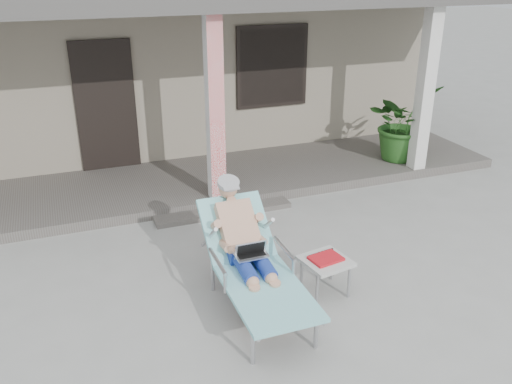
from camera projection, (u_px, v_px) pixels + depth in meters
name	position (u px, v px, depth m)	size (l,w,h in m)	color
ground	(272.00, 279.00, 6.24)	(60.00, 60.00, 0.00)	#9E9E99
house	(154.00, 50.00, 11.16)	(10.40, 5.40, 3.30)	gray
porch_deck	(202.00, 181.00, 8.79)	(10.00, 2.00, 0.15)	#605B56
porch_overhang	(196.00, 5.00, 7.66)	(10.00, 2.30, 2.85)	silver
porch_step	(224.00, 212.00, 7.81)	(2.00, 0.30, 0.07)	#605B56
lounger	(249.00, 236.00, 5.55)	(0.73, 1.96, 1.27)	#B7B7BC
side_table	(326.00, 263.00, 5.88)	(0.56, 0.56, 0.43)	#BABAB5
potted_palm	(401.00, 123.00, 9.32)	(1.17, 1.01, 1.29)	#26591E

